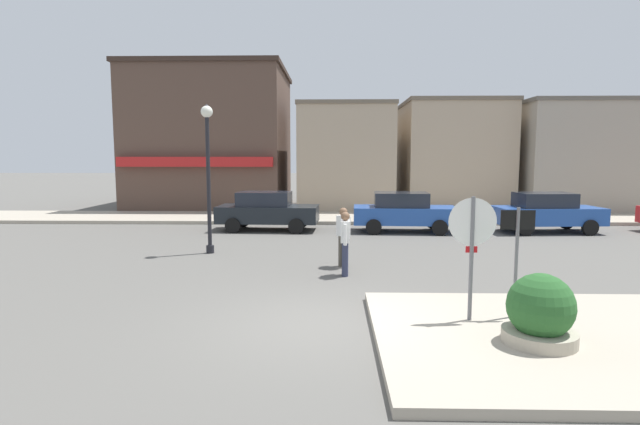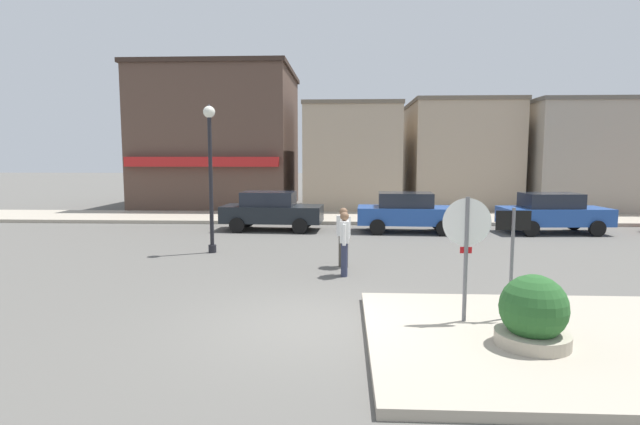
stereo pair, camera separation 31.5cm
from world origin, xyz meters
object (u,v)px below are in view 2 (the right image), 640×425
(pedestrian_crossing_near, at_px, (343,235))
(pedestrian_crossing_far, at_px, (344,242))
(parked_car_second, at_px, (408,212))
(one_way_sign, at_px, (512,252))
(stop_sign, at_px, (466,243))
(lamp_post, at_px, (210,157))
(parked_car_nearest, at_px, (272,210))
(parked_car_third, at_px, (553,212))
(planter, at_px, (533,318))

(pedestrian_crossing_near, relative_size, pedestrian_crossing_far, 1.00)
(parked_car_second, bearing_deg, one_way_sign, -87.93)
(stop_sign, xyz_separation_m, pedestrian_crossing_far, (-2.06, 3.80, -0.65))
(lamp_post, xyz_separation_m, parked_car_nearest, (1.16, 4.80, -2.15))
(parked_car_second, distance_m, parked_car_third, 5.59)
(pedestrian_crossing_near, bearing_deg, parked_car_third, 38.17)
(planter, bearing_deg, pedestrian_crossing_near, 116.00)
(parked_car_second, bearing_deg, parked_car_nearest, 177.21)
(one_way_sign, distance_m, lamp_post, 9.65)
(stop_sign, height_order, pedestrian_crossing_far, stop_sign)
(planter, bearing_deg, parked_car_third, 66.73)
(planter, distance_m, parked_car_second, 12.23)
(pedestrian_crossing_far, bearing_deg, planter, -59.82)
(parked_car_nearest, bearing_deg, lamp_post, -103.56)
(parked_car_nearest, bearing_deg, pedestrian_crossing_far, -68.91)
(lamp_post, height_order, parked_car_third, lamp_post)
(stop_sign, distance_m, pedestrian_crossing_near, 5.26)
(one_way_sign, relative_size, planter, 1.71)
(lamp_post, bearing_deg, one_way_sign, -42.64)
(one_way_sign, height_order, parked_car_second, one_way_sign)
(parked_car_second, bearing_deg, planter, -88.47)
(lamp_post, bearing_deg, stop_sign, -47.09)
(planter, distance_m, parked_car_third, 13.32)
(stop_sign, relative_size, lamp_post, 0.51)
(parked_car_second, relative_size, pedestrian_crossing_far, 2.54)
(parked_car_nearest, bearing_deg, planter, -65.21)
(stop_sign, xyz_separation_m, lamp_post, (-6.16, 6.63, 1.44))
(pedestrian_crossing_near, xyz_separation_m, pedestrian_crossing_far, (0.03, -0.99, 0.00))
(pedestrian_crossing_far, bearing_deg, parked_car_third, 42.33)
(pedestrian_crossing_far, bearing_deg, pedestrian_crossing_near, 91.52)
(parked_car_nearest, height_order, pedestrian_crossing_far, pedestrian_crossing_far)
(parked_car_nearest, distance_m, pedestrian_crossing_far, 8.17)
(pedestrian_crossing_near, bearing_deg, planter, -64.00)
(stop_sign, distance_m, planter, 1.62)
(one_way_sign, xyz_separation_m, pedestrian_crossing_far, (-2.90, 3.61, -0.46))
(planter, height_order, lamp_post, lamp_post)
(parked_car_third, height_order, pedestrian_crossing_near, pedestrian_crossing_near)
(lamp_post, distance_m, parked_car_nearest, 5.38)
(stop_sign, distance_m, parked_car_second, 11.19)
(one_way_sign, relative_size, pedestrian_crossing_far, 1.30)
(lamp_post, xyz_separation_m, pedestrian_crossing_far, (4.10, -2.83, -2.09))
(lamp_post, distance_m, parked_car_second, 8.29)
(parked_car_third, relative_size, pedestrian_crossing_far, 2.54)
(pedestrian_crossing_near, bearing_deg, stop_sign, -66.41)
(lamp_post, distance_m, pedestrian_crossing_near, 4.93)
(lamp_post, bearing_deg, parked_car_nearest, 76.44)
(pedestrian_crossing_far, bearing_deg, one_way_sign, -51.25)
(stop_sign, relative_size, one_way_sign, 1.10)
(parked_car_third, bearing_deg, stop_sign, -118.35)
(lamp_post, height_order, parked_car_second, lamp_post)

